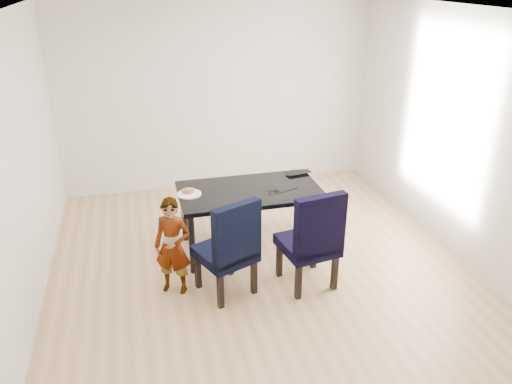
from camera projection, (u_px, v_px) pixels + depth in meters
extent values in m
cube|color=tan|center=(260.00, 270.00, 5.50)|extent=(4.50, 5.00, 0.01)
cube|color=white|center=(262.00, 9.00, 4.39)|extent=(4.50, 5.00, 0.01)
cube|color=silver|center=(217.00, 96.00, 7.16)|extent=(4.50, 0.01, 2.70)
cube|color=silver|center=(376.00, 305.00, 2.73)|extent=(4.50, 0.01, 2.70)
cube|color=white|center=(16.00, 175.00, 4.44)|extent=(0.01, 5.00, 2.70)
cube|color=silver|center=(460.00, 137.00, 5.44)|extent=(0.01, 5.00, 2.70)
cube|color=black|center=(250.00, 219.00, 5.78)|extent=(1.60, 0.90, 0.75)
cube|color=black|center=(225.00, 245.00, 4.93)|extent=(0.67, 0.68, 1.06)
cube|color=black|center=(308.00, 237.00, 5.06)|extent=(0.60, 0.62, 1.10)
imported|color=#EC5413|center=(173.00, 246.00, 4.94)|extent=(0.44, 0.38, 1.03)
cylinder|color=white|center=(189.00, 194.00, 5.50)|extent=(0.34, 0.34, 0.01)
ellipsoid|color=#A8653C|center=(188.00, 190.00, 5.49)|extent=(0.18, 0.13, 0.06)
imported|color=black|center=(297.00, 172.00, 6.09)|extent=(0.34, 0.25, 0.02)
torus|color=black|center=(274.00, 193.00, 5.54)|extent=(0.17, 0.17, 0.01)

